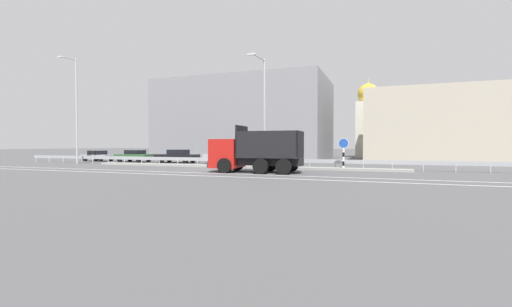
{
  "coord_description": "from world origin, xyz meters",
  "views": [
    {
      "loc": [
        12.09,
        -24.11,
        1.94
      ],
      "look_at": [
        2.84,
        0.7,
        1.29
      ],
      "focal_mm": 24.0,
      "sensor_mm": 36.0,
      "label": 1
    }
  ],
  "objects_px": {
    "street_lamp_1": "(263,107)",
    "parked_car_0": "(98,156)",
    "parked_car_3": "(226,156)",
    "dump_truck": "(246,155)",
    "street_lamp_0": "(75,107)",
    "parked_car_2": "(177,156)",
    "church_tower": "(368,121)",
    "parked_car_1": "(134,156)",
    "median_road_sign": "(343,153)"
  },
  "relations": [
    {
      "from": "dump_truck",
      "to": "median_road_sign",
      "type": "bearing_deg",
      "value": -58.72
    },
    {
      "from": "dump_truck",
      "to": "parked_car_0",
      "type": "height_order",
      "value": "dump_truck"
    },
    {
      "from": "parked_car_0",
      "to": "parked_car_1",
      "type": "height_order",
      "value": "parked_car_1"
    },
    {
      "from": "parked_car_1",
      "to": "church_tower",
      "type": "relative_size",
      "value": 0.34
    },
    {
      "from": "median_road_sign",
      "to": "street_lamp_0",
      "type": "height_order",
      "value": "street_lamp_0"
    },
    {
      "from": "street_lamp_1",
      "to": "parked_car_0",
      "type": "xyz_separation_m",
      "value": [
        -23.14,
        5.52,
        -4.41
      ]
    },
    {
      "from": "parked_car_3",
      "to": "church_tower",
      "type": "relative_size",
      "value": 0.38
    },
    {
      "from": "street_lamp_1",
      "to": "median_road_sign",
      "type": "bearing_deg",
      "value": 3.61
    },
    {
      "from": "street_lamp_1",
      "to": "parked_car_3",
      "type": "distance_m",
      "value": 9.55
    },
    {
      "from": "median_road_sign",
      "to": "parked_car_3",
      "type": "bearing_deg",
      "value": 156.57
    },
    {
      "from": "median_road_sign",
      "to": "street_lamp_1",
      "type": "xyz_separation_m",
      "value": [
        -6.38,
        -0.4,
        3.75
      ]
    },
    {
      "from": "parked_car_2",
      "to": "church_tower",
      "type": "xyz_separation_m",
      "value": [
        18.93,
        24.53,
        4.93
      ]
    },
    {
      "from": "parked_car_0",
      "to": "parked_car_2",
      "type": "bearing_deg",
      "value": 93.01
    },
    {
      "from": "street_lamp_0",
      "to": "parked_car_2",
      "type": "distance_m",
      "value": 11.48
    },
    {
      "from": "dump_truck",
      "to": "church_tower",
      "type": "bearing_deg",
      "value": -14.18
    },
    {
      "from": "dump_truck",
      "to": "church_tower",
      "type": "relative_size",
      "value": 0.53
    },
    {
      "from": "street_lamp_0",
      "to": "parked_car_0",
      "type": "height_order",
      "value": "street_lamp_0"
    },
    {
      "from": "dump_truck",
      "to": "parked_car_3",
      "type": "distance_m",
      "value": 11.56
    },
    {
      "from": "dump_truck",
      "to": "street_lamp_0",
      "type": "height_order",
      "value": "street_lamp_0"
    },
    {
      "from": "parked_car_2",
      "to": "street_lamp_0",
      "type": "bearing_deg",
      "value": 118.66
    },
    {
      "from": "median_road_sign",
      "to": "parked_car_3",
      "type": "xyz_separation_m",
      "value": [
        -12.57,
        5.45,
        -0.56
      ]
    },
    {
      "from": "median_road_sign",
      "to": "street_lamp_1",
      "type": "distance_m",
      "value": 7.41
    },
    {
      "from": "median_road_sign",
      "to": "street_lamp_0",
      "type": "xyz_separation_m",
      "value": [
        -26.99,
        -0.28,
        4.59
      ]
    },
    {
      "from": "parked_car_3",
      "to": "parked_car_2",
      "type": "bearing_deg",
      "value": -90.45
    },
    {
      "from": "street_lamp_0",
      "to": "parked_car_1",
      "type": "relative_size",
      "value": 2.54
    },
    {
      "from": "dump_truck",
      "to": "parked_car_1",
      "type": "height_order",
      "value": "dump_truck"
    },
    {
      "from": "dump_truck",
      "to": "median_road_sign",
      "type": "xyz_separation_m",
      "value": [
        6.33,
        4.27,
        0.08
      ]
    },
    {
      "from": "street_lamp_1",
      "to": "church_tower",
      "type": "relative_size",
      "value": 0.72
    },
    {
      "from": "street_lamp_0",
      "to": "parked_car_3",
      "type": "distance_m",
      "value": 16.35
    },
    {
      "from": "parked_car_0",
      "to": "parked_car_1",
      "type": "xyz_separation_m",
      "value": [
        5.52,
        -0.1,
        0.05
      ]
    },
    {
      "from": "street_lamp_1",
      "to": "street_lamp_0",
      "type": "bearing_deg",
      "value": 179.65
    },
    {
      "from": "street_lamp_1",
      "to": "parked_car_2",
      "type": "height_order",
      "value": "street_lamp_1"
    },
    {
      "from": "street_lamp_1",
      "to": "parked_car_3",
      "type": "relative_size",
      "value": 1.93
    },
    {
      "from": "parked_car_3",
      "to": "street_lamp_1",
      "type": "bearing_deg",
      "value": 44.16
    },
    {
      "from": "median_road_sign",
      "to": "parked_car_0",
      "type": "relative_size",
      "value": 0.6
    },
    {
      "from": "parked_car_1",
      "to": "church_tower",
      "type": "bearing_deg",
      "value": -45.77
    },
    {
      "from": "church_tower",
      "to": "parked_car_0",
      "type": "bearing_deg",
      "value": -140.65
    },
    {
      "from": "median_road_sign",
      "to": "parked_car_0",
      "type": "distance_m",
      "value": 29.96
    },
    {
      "from": "dump_truck",
      "to": "parked_car_2",
      "type": "height_order",
      "value": "dump_truck"
    },
    {
      "from": "church_tower",
      "to": "dump_truck",
      "type": "bearing_deg",
      "value": -101.46
    },
    {
      "from": "parked_car_0",
      "to": "parked_car_2",
      "type": "distance_m",
      "value": 11.15
    },
    {
      "from": "street_lamp_1",
      "to": "parked_car_0",
      "type": "relative_size",
      "value": 2.22
    },
    {
      "from": "median_road_sign",
      "to": "parked_car_3",
      "type": "height_order",
      "value": "median_road_sign"
    },
    {
      "from": "parked_car_3",
      "to": "dump_truck",
      "type": "bearing_deg",
      "value": 30.22
    },
    {
      "from": "parked_car_0",
      "to": "parked_car_3",
      "type": "height_order",
      "value": "parked_car_3"
    },
    {
      "from": "parked_car_0",
      "to": "church_tower",
      "type": "bearing_deg",
      "value": 131.68
    },
    {
      "from": "street_lamp_1",
      "to": "parked_car_3",
      "type": "bearing_deg",
      "value": 136.62
    },
    {
      "from": "street_lamp_0",
      "to": "parked_car_0",
      "type": "relative_size",
      "value": 2.67
    },
    {
      "from": "street_lamp_0",
      "to": "parked_car_1",
      "type": "distance_m",
      "value": 8.0
    },
    {
      "from": "parked_car_0",
      "to": "parked_car_1",
      "type": "distance_m",
      "value": 5.52
    }
  ]
}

